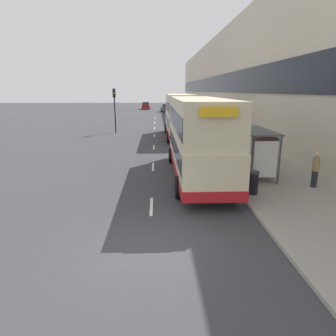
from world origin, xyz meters
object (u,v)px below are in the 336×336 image
Objects in this scene: bus_shelter at (259,144)px; pedestrian_at_shelter at (231,157)px; double_decker_bus_near at (198,137)px; traffic_light_far_kerb at (114,103)px; double_decker_bus_ahead at (180,115)px; litter_bin at (252,182)px; pedestrian_1 at (315,170)px; car_1 at (166,108)px; car_0 at (146,106)px.

pedestrian_at_shelter is (-1.40, 0.33, -0.80)m from bus_shelter.
bus_shelter is 3.32m from double_decker_bus_near.
double_decker_bus_near is 19.56m from traffic_light_far_kerb.
bus_shelter is 14.99m from double_decker_bus_ahead.
pedestrian_1 is at bearing 14.20° from litter_bin.
car_1 is (-3.38, 52.40, -1.01)m from bus_shelter.
car_1 is 55.49m from litter_bin.
bus_shelter reaches higher than litter_bin.
car_1 is at bearing 93.69° from bus_shelter.
traffic_light_far_kerb is at bearing 151.91° from double_decker_bus_ahead.
bus_shelter is 2.48× the size of pedestrian_1.
litter_bin is at bearing -165.80° from pedestrian_1.
double_decker_bus_near is 5.99m from pedestrian_1.
double_decker_bus_near is at bearing -69.39° from traffic_light_far_kerb.
car_1 is 2.60× the size of pedestrian_1.
traffic_light_far_kerb reaches higher than double_decker_bus_ahead.
litter_bin is (-1.22, -3.05, -1.21)m from bus_shelter.
double_decker_bus_ahead is at bearing -28.09° from traffic_light_far_kerb.
pedestrian_at_shelter reaches higher than car_1.
double_decker_bus_ahead reaches higher than pedestrian_at_shelter.
traffic_light_far_kerb is at bearing 115.92° from pedestrian_at_shelter.
car_0 is at bearing 96.12° from double_decker_bus_ahead.
pedestrian_at_shelter is at bearing 93.04° from litter_bin.
pedestrian_1 is (5.26, -16.86, -1.28)m from double_decker_bus_ahead.
car_0 is at bearing 99.17° from pedestrian_1.
car_1 is 2.40× the size of pedestrian_at_shelter.
double_decker_bus_near reaches higher than car_0.
car_1 is (4.82, -9.08, -0.02)m from car_0.
car_0 is 64.90m from litter_bin.
double_decker_bus_ahead reaches higher than car_0.
pedestrian_1 is at bearing -84.29° from car_1.
bus_shelter is 52.51m from car_1.
car_0 is 2.51× the size of pedestrian_1.
car_1 is at bearing 117.96° from car_0.
double_decker_bus_near is 2.36× the size of car_1.
double_decker_bus_near is 52.32m from car_1.
traffic_light_far_kerb is at bearing -101.29° from car_1.
car_1 is at bearing 78.71° from traffic_light_far_kerb.
traffic_light_far_kerb is at bearing 120.75° from pedestrian_1.
double_decker_bus_ahead is 8.00m from traffic_light_far_kerb.
double_decker_bus_ahead is 5.82× the size of pedestrian_at_shelter.
traffic_light_far_kerb reaches higher than litter_bin.
double_decker_bus_ahead is 2.43× the size of car_1.
double_decker_bus_ahead is 6.31× the size of pedestrian_1.
double_decker_bus_near is 5.66× the size of pedestrian_at_shelter.
bus_shelter is at bearing 133.21° from pedestrian_1.
double_decker_bus_ahead is (0.12, 14.55, 0.00)m from double_decker_bus_near.
pedestrian_at_shelter is at bearing -87.83° from car_1.
litter_bin is (6.98, -64.53, -0.21)m from car_0.
traffic_light_far_kerb reaches higher than pedestrian_at_shelter.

